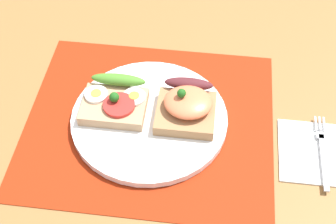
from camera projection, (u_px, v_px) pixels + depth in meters
ground_plane at (150, 128)px, 78.74cm from camera, size 120.00×90.00×3.20cm
placemat at (150, 122)px, 77.40cm from camera, size 39.49×34.60×0.30cm
plate at (149, 119)px, 76.82cm from camera, size 24.95×24.95×1.21cm
sandwich_egg_tomato at (115, 101)px, 76.59cm from camera, size 10.18×9.21×3.97cm
sandwich_salmon at (187, 106)px, 75.17cm from camera, size 9.24×10.06×5.59cm
napkin at (325, 153)px, 73.27cm from camera, size 14.06×11.72×0.60cm
fork at (322, 149)px, 73.12cm from camera, size 1.62×13.86×0.32cm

